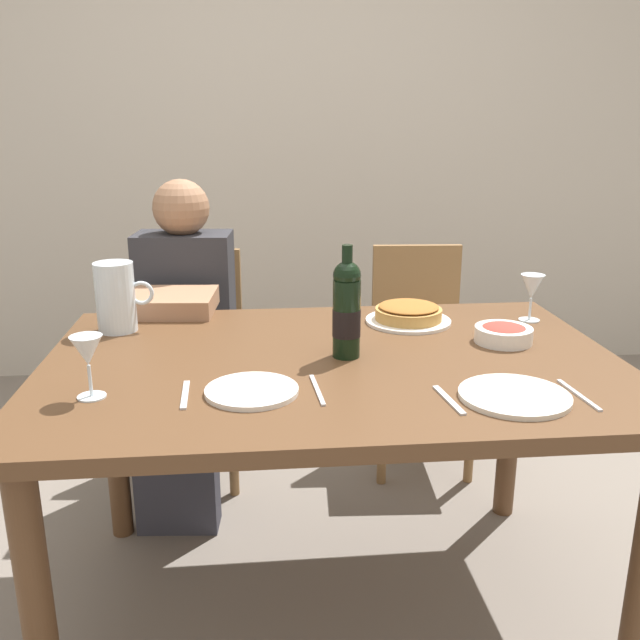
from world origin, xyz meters
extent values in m
plane|color=slate|center=(0.00, 0.00, 0.00)|extent=(8.00, 8.00, 0.00)
cube|color=beige|center=(0.00, 2.04, 1.40)|extent=(8.00, 0.10, 2.80)
cube|color=brown|center=(0.00, 0.00, 0.74)|extent=(1.50, 1.00, 0.04)
cylinder|color=brown|center=(-0.67, -0.42, 0.36)|extent=(0.07, 0.07, 0.72)
cylinder|color=brown|center=(-0.67, 0.42, 0.36)|extent=(0.07, 0.07, 0.72)
cylinder|color=brown|center=(0.67, 0.42, 0.36)|extent=(0.07, 0.07, 0.72)
cylinder|color=black|center=(0.04, 0.01, 0.86)|extent=(0.07, 0.07, 0.21)
sphere|color=black|center=(0.04, 0.01, 0.98)|extent=(0.07, 0.07, 0.07)
cylinder|color=black|center=(0.04, 0.01, 1.02)|extent=(0.03, 0.03, 0.07)
cylinder|color=black|center=(0.04, 0.01, 0.85)|extent=(0.07, 0.07, 0.07)
cylinder|color=silver|center=(-0.60, 0.30, 0.86)|extent=(0.11, 0.11, 0.20)
cylinder|color=silver|center=(-0.60, 0.30, 0.83)|extent=(0.10, 0.10, 0.12)
torus|color=silver|center=(-0.53, 0.30, 0.87)|extent=(0.07, 0.01, 0.07)
cylinder|color=white|center=(0.27, 0.30, 0.77)|extent=(0.26, 0.26, 0.01)
cylinder|color=#C18E47|center=(0.27, 0.30, 0.79)|extent=(0.20, 0.20, 0.03)
ellipsoid|color=#9E6028|center=(0.27, 0.30, 0.81)|extent=(0.18, 0.18, 0.02)
cylinder|color=white|center=(0.49, 0.09, 0.78)|extent=(0.16, 0.16, 0.04)
ellipsoid|color=#B2382D|center=(0.49, 0.09, 0.80)|extent=(0.13, 0.13, 0.03)
cylinder|color=silver|center=(0.65, 0.28, 0.76)|extent=(0.06, 0.06, 0.00)
cylinder|color=silver|center=(0.65, 0.28, 0.80)|extent=(0.01, 0.01, 0.07)
cone|color=silver|center=(0.65, 0.28, 0.87)|extent=(0.07, 0.07, 0.07)
cylinder|color=silver|center=(-0.57, -0.20, 0.76)|extent=(0.06, 0.06, 0.00)
cylinder|color=silver|center=(-0.57, -0.20, 0.80)|extent=(0.01, 0.01, 0.07)
cone|color=silver|center=(-0.57, -0.20, 0.87)|extent=(0.07, 0.07, 0.07)
cylinder|color=silver|center=(0.37, -0.30, 0.77)|extent=(0.25, 0.25, 0.01)
cylinder|color=white|center=(-0.21, -0.22, 0.77)|extent=(0.21, 0.21, 0.01)
cube|color=silver|center=(0.22, -0.30, 0.76)|extent=(0.03, 0.16, 0.00)
cube|color=silver|center=(0.52, -0.30, 0.76)|extent=(0.02, 0.18, 0.00)
cube|color=silver|center=(-0.06, -0.22, 0.76)|extent=(0.02, 0.18, 0.00)
cube|color=silver|center=(-0.36, -0.22, 0.76)|extent=(0.02, 0.16, 0.00)
cube|color=olive|center=(-0.45, 0.82, 0.46)|extent=(0.43, 0.43, 0.02)
cube|color=olive|center=(-0.43, 1.00, 0.67)|extent=(0.36, 0.06, 0.40)
cylinder|color=olive|center=(-0.63, 0.66, 0.23)|extent=(0.04, 0.04, 0.45)
cylinder|color=olive|center=(-0.30, 0.63, 0.23)|extent=(0.04, 0.04, 0.45)
cylinder|color=olive|center=(-0.60, 1.00, 0.23)|extent=(0.04, 0.04, 0.45)
cylinder|color=olive|center=(-0.27, 0.97, 0.23)|extent=(0.04, 0.04, 0.45)
cube|color=#2D2D33|center=(-0.45, 0.78, 0.72)|extent=(0.36, 0.23, 0.50)
sphere|color=#9E7051|center=(-0.45, 0.78, 1.06)|extent=(0.20, 0.20, 0.20)
cube|color=#33333D|center=(-0.47, 0.59, 0.47)|extent=(0.34, 0.41, 0.14)
cube|color=#33333D|center=(-0.48, 0.44, 0.20)|extent=(0.28, 0.14, 0.40)
cube|color=#9E7051|center=(-0.47, 0.50, 0.79)|extent=(0.31, 0.26, 0.06)
cube|color=olive|center=(0.45, 0.82, 0.46)|extent=(0.42, 0.42, 0.02)
cube|color=olive|center=(0.46, 1.01, 0.67)|extent=(0.36, 0.05, 0.40)
cylinder|color=olive|center=(0.27, 0.66, 0.23)|extent=(0.04, 0.04, 0.45)
cylinder|color=olive|center=(0.61, 0.64, 0.23)|extent=(0.04, 0.04, 0.45)
cylinder|color=olive|center=(0.29, 1.00, 0.23)|extent=(0.04, 0.04, 0.45)
cylinder|color=olive|center=(0.63, 0.98, 0.23)|extent=(0.04, 0.04, 0.45)
camera|label=1|loc=(-0.20, -1.66, 1.36)|focal=38.11mm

